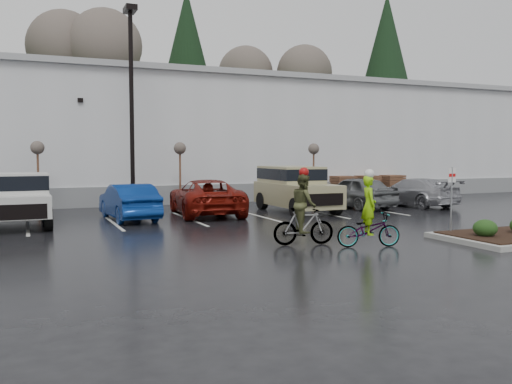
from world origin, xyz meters
name	(u,v)px	position (x,y,z in m)	size (l,w,h in m)	color
ground	(352,246)	(0.00, 0.00, 0.00)	(120.00, 120.00, 0.00)	black
warehouse	(166,138)	(0.00, 21.99, 3.65)	(60.50, 15.50, 7.20)	silver
wooded_ridge	(113,150)	(0.00, 45.00, 3.00)	(80.00, 25.00, 6.00)	#1F3E1A
lamppost	(131,86)	(-4.00, 12.00, 5.69)	(0.50, 1.00, 9.22)	black
sapling_west	(38,151)	(-8.00, 13.00, 2.73)	(0.60, 0.60, 3.20)	#503120
sapling_mid	(180,152)	(-1.50, 13.00, 2.73)	(0.60, 0.60, 3.20)	#503120
sapling_east	(314,152)	(6.00, 13.00, 2.73)	(0.60, 0.60, 3.20)	#503120
pallet_stack_a	(343,187)	(8.50, 14.00, 0.68)	(1.20, 1.20, 1.35)	#503120
pallet_stack_b	(367,187)	(10.20, 14.00, 0.68)	(1.20, 1.20, 1.35)	#503120
pallet_stack_c	(392,186)	(12.00, 14.00, 0.68)	(1.20, 1.20, 1.35)	#503120
shrub_a	(485,228)	(4.00, -1.00, 0.41)	(0.70, 0.70, 0.52)	black
fire_lane_sign	(452,192)	(3.80, 0.20, 1.41)	(0.30, 0.05, 2.20)	gray
pickup_white	(20,199)	(-8.75, 8.48, 0.98)	(2.10, 5.20, 1.96)	silver
car_blue	(129,202)	(-4.77, 8.71, 0.72)	(1.52, 4.36, 1.44)	navy
car_red	(206,197)	(-1.42, 9.18, 0.76)	(2.54, 5.51, 1.53)	maroon
suv_tan	(297,189)	(2.74, 8.72, 1.03)	(2.20, 5.10, 2.06)	tan
car_grey	(356,192)	(6.20, 9.16, 0.77)	(1.83, 4.54, 1.55)	slate
car_far_silver	(413,192)	(9.31, 8.75, 0.71)	(1.98, 4.87, 1.41)	#A2A3AA
cyclist_hivis	(369,223)	(0.31, -0.35, 0.68)	(1.91, 1.11, 2.19)	#3F3F44
cyclist_olive	(304,217)	(-1.21, 0.66, 0.82)	(1.78, 0.89, 2.24)	#3F3F44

